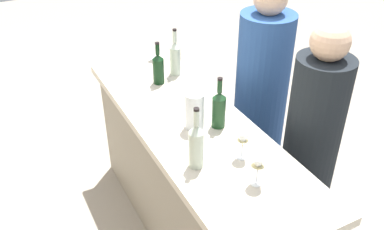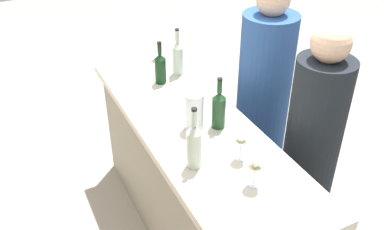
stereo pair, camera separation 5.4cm
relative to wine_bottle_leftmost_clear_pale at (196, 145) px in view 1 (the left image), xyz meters
name	(u,v)px [view 1 (the left image)]	position (x,y,z in m)	size (l,w,h in m)	color
bar_counter	(192,182)	(0.35, -0.16, -0.58)	(1.97, 0.62, 0.92)	gray
wine_bottle_leftmost_clear_pale	(196,145)	(0.00, 0.00, 0.00)	(0.07, 0.07, 0.33)	#B7C6B2
wine_bottle_second_left_olive_green	(219,108)	(0.25, -0.28, -0.01)	(0.08, 0.08, 0.31)	#193D1E
wine_bottle_center_dark_green	(158,68)	(0.88, -0.19, -0.02)	(0.07, 0.07, 0.29)	black
wine_bottle_second_right_clear_pale	(175,58)	(0.94, -0.34, 0.00)	(0.07, 0.07, 0.33)	#B7C6B2
wine_glass_near_left	(155,45)	(1.24, -0.31, -0.02)	(0.06, 0.06, 0.15)	white
wine_glass_near_center	(243,140)	(-0.05, -0.24, -0.02)	(0.07, 0.07, 0.16)	white
wine_glass_near_right	(258,164)	(-0.24, -0.19, -0.01)	(0.08, 0.08, 0.16)	white
water_pitcher	(194,111)	(0.30, -0.15, -0.02)	(0.11, 0.11, 0.22)	silver
person_left_guest	(260,103)	(0.60, -0.83, -0.32)	(0.38, 0.38, 1.58)	#284C8C
person_center_guest	(309,154)	(0.01, -0.76, -0.33)	(0.36, 0.36, 1.53)	black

